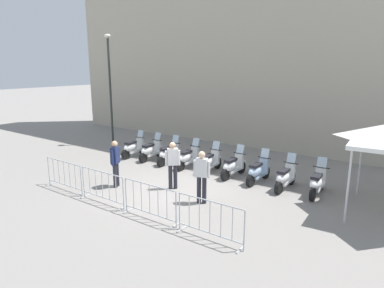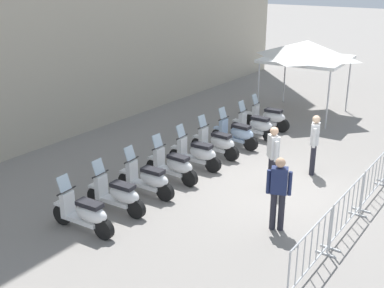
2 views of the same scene
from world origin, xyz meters
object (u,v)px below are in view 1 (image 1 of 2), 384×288
Objects in this scene: motorcycle_6 at (258,171)px; barrier_segment_3 at (210,221)px; motorcycle_0 at (133,148)px; officer_near_row_end at (202,174)px; motorcycle_2 at (169,154)px; officer_mid_plaza at (115,161)px; motorcycle_8 at (317,183)px; barrier_segment_1 at (102,187)px; motorcycle_1 at (151,151)px; motorcycle_7 at (285,178)px; barrier_segment_2 at (150,202)px; officer_by_barriers at (173,163)px; street_lamp at (110,80)px; barrier_segment_0 at (64,176)px; motorcycle_5 at (233,166)px; motorcycle_4 at (209,162)px; motorcycle_3 at (188,158)px.

motorcycle_6 is 4.80m from barrier_segment_3.
motorcycle_0 is 0.99× the size of officer_near_row_end.
motorcycle_0 is 8.84m from barrier_segment_3.
officer_mid_plaza reaches higher than motorcycle_2.
motorcycle_8 is 0.87× the size of barrier_segment_1.
barrier_segment_1 is (1.96, -4.88, 0.07)m from motorcycle_1.
motorcycle_7 is 5.15m from barrier_segment_2.
barrier_segment_3 is 2.45m from officer_near_row_end.
officer_by_barriers reaches higher than barrier_segment_3.
officer_near_row_end is (0.66, 1.82, 0.46)m from barrier_segment_2.
officer_by_barriers is at bearing -30.18° from street_lamp.
motorcycle_7 is at bearing 32.11° from barrier_segment_0.
motorcycle_2 is at bearing 175.97° from motorcycle_6.
officer_near_row_end is 3.46m from officer_mid_plaza.
motorcycle_4 is at bearing 177.23° from motorcycle_5.
motorcycle_4 is 1.00× the size of motorcycle_7.
officer_by_barriers is at bearing 26.24° from officer_mid_plaza.
street_lamp is at bearing 146.42° from barrier_segment_3.
barrier_segment_1 and barrier_segment_3 have the same top height.
barrier_segment_2 is (1.82, -4.88, 0.07)m from motorcycle_3.
motorcycle_8 is 0.87× the size of barrier_segment_2.
motorcycle_7 is 1.00× the size of officer_mid_plaza.
motorcycle_4 is 1.00× the size of officer_mid_plaza.
motorcycle_3 reaches higher than barrier_segment_1.
motorcycle_5 is at bearing -3.37° from motorcycle_3.
motorcycle_6 and motorcycle_8 have the same top height.
officer_mid_plaza is at bearing -121.76° from motorcycle_4.
motorcycle_4 reaches higher than barrier_segment_3.
officer_by_barriers is (-1.26, -2.34, 0.53)m from motorcycle_5.
barrier_segment_0 is 1.00× the size of barrier_segment_1.
motorcycle_7 is 3.29m from officer_near_row_end.
officer_mid_plaza is (-2.78, 1.48, 0.46)m from barrier_segment_2.
motorcycle_1 is at bearing 176.57° from motorcycle_3.
motorcycle_7 is at bearing 43.10° from barrier_segment_1.
street_lamp reaches higher than motorcycle_6.
motorcycle_0 is at bearing 179.10° from motorcycle_1.
motorcycle_0 is at bearing 177.10° from motorcycle_5.
officer_by_barriers is at bearing 159.24° from officer_near_row_end.
motorcycle_8 is 5.03m from officer_by_barriers.
officer_mid_plaza is at bearing 161.57° from barrier_segment_3.
motorcycle_8 is (8.80, -0.57, 0.00)m from motorcycle_0.
officer_near_row_end is at bearing -138.79° from motorcycle_8.
barrier_segment_0 and barrier_segment_3 have the same top height.
street_lamp is (-2.91, 1.53, 3.17)m from motorcycle_0.
motorcycle_3 is 3.57m from officer_mid_plaza.
motorcycle_8 is at bearing 24.81° from officer_mid_plaza.
barrier_segment_3 is (7.18, -5.16, 0.07)m from motorcycle_0.
motorcycle_0 is 0.87× the size of barrier_segment_0.
barrier_segment_2 is (-3.68, -4.46, 0.07)m from motorcycle_8.
motorcycle_3 is 5.52m from motorcycle_8.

